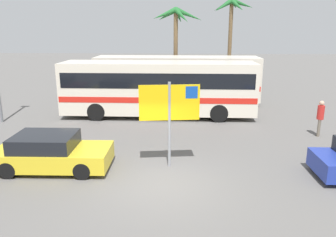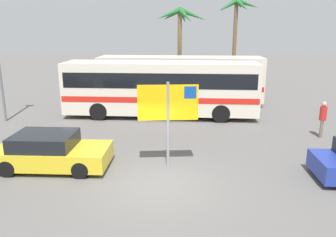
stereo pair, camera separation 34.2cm
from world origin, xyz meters
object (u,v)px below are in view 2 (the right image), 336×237
object	(u,v)px
bus_rear_coach	(180,77)
car_yellow	(50,151)
bus_front_coach	(161,86)
ferry_sign	(169,106)
pedestrian_by_bus	(323,116)

from	to	relation	value
bus_rear_coach	car_yellow	size ratio (longest dim) A/B	2.62
bus_rear_coach	car_yellow	xyz separation A→B (m)	(-4.36, -11.68, -1.15)
bus_front_coach	ferry_sign	distance (m)	7.52
bus_rear_coach	pedestrian_by_bus	xyz separation A→B (m)	(7.00, -7.23, -0.76)
pedestrian_by_bus	bus_front_coach	bearing A→B (deg)	-177.23
bus_front_coach	car_yellow	size ratio (longest dim) A/B	2.62
car_yellow	ferry_sign	bearing A→B (deg)	4.89
bus_rear_coach	ferry_sign	size ratio (longest dim) A/B	3.45
car_yellow	bus_front_coach	bearing A→B (deg)	65.65
bus_front_coach	car_yellow	world-z (taller)	bus_front_coach
car_yellow	bus_rear_coach	bearing A→B (deg)	68.29
bus_front_coach	ferry_sign	world-z (taller)	ferry_sign
bus_front_coach	car_yellow	xyz separation A→B (m)	(-3.37, -7.90, -1.15)
bus_front_coach	ferry_sign	bearing A→B (deg)	-82.28
car_yellow	pedestrian_by_bus	distance (m)	12.21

